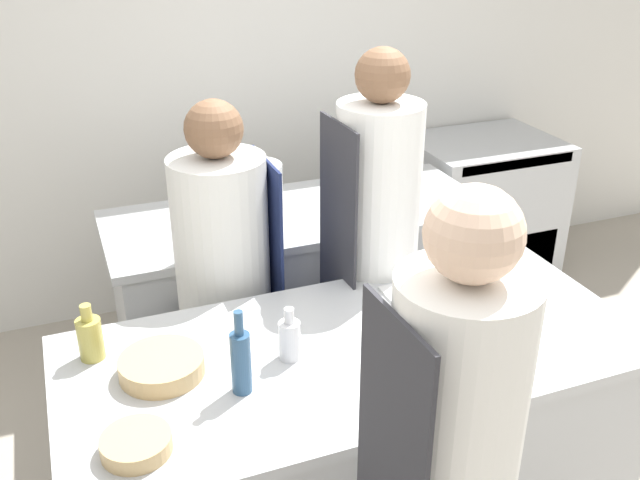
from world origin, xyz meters
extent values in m
cube|color=silver|center=(0.00, 2.13, 1.40)|extent=(8.00, 0.06, 2.80)
cube|color=#B7BABC|center=(0.00, 0.00, 0.43)|extent=(1.95, 0.88, 0.87)
cube|color=#B7BABC|center=(0.00, 0.00, 0.89)|extent=(2.03, 0.92, 0.04)
cube|color=#B7BABC|center=(0.21, 1.18, 0.43)|extent=(1.81, 0.72, 0.87)
cube|color=#B7BABC|center=(0.21, 1.18, 0.89)|extent=(1.89, 0.75, 0.04)
cube|color=#B7BABC|center=(1.65, 1.73, 0.47)|extent=(0.90, 0.71, 0.94)
cube|color=black|center=(1.65, 1.38, 0.26)|extent=(0.72, 0.01, 0.33)
cube|color=black|center=(1.65, 1.38, 0.90)|extent=(0.77, 0.01, 0.06)
cylinder|color=white|center=(-0.10, -0.76, 1.21)|extent=(0.32, 0.32, 0.76)
cube|color=#2D2D33|center=(-0.26, -0.77, 1.10)|extent=(0.02, 0.31, 0.87)
sphere|color=beige|center=(-0.10, -0.76, 1.69)|extent=(0.21, 0.21, 0.21)
cylinder|color=black|center=(-0.29, 0.72, 0.37)|extent=(0.33, 0.33, 0.75)
cylinder|color=silver|center=(-0.29, 0.72, 1.07)|extent=(0.39, 0.39, 0.65)
cube|color=#19234C|center=(-0.09, 0.72, 0.98)|extent=(0.01, 0.37, 0.77)
sphere|color=brown|center=(-0.29, 0.72, 1.51)|extent=(0.23, 0.23, 0.23)
cylinder|color=black|center=(0.32, 0.53, 0.42)|extent=(0.29, 0.29, 0.83)
cylinder|color=white|center=(0.32, 0.53, 1.22)|extent=(0.35, 0.35, 0.77)
cube|color=#2D2D33|center=(0.14, 0.52, 1.11)|extent=(0.03, 0.33, 0.88)
sphere|color=brown|center=(0.32, 0.53, 1.71)|extent=(0.21, 0.21, 0.21)
cylinder|color=#5B2319|center=(0.64, 0.24, 1.02)|extent=(0.07, 0.07, 0.21)
cylinder|color=#5B2319|center=(0.64, 0.24, 1.16)|extent=(0.03, 0.03, 0.08)
cylinder|color=silver|center=(-0.24, 0.02, 0.98)|extent=(0.07, 0.07, 0.14)
cylinder|color=silver|center=(-0.24, 0.02, 1.08)|extent=(0.03, 0.03, 0.05)
cylinder|color=#2D5175|center=(-0.44, -0.09, 1.01)|extent=(0.06, 0.06, 0.21)
cylinder|color=#2D5175|center=(-0.44, -0.09, 1.16)|extent=(0.03, 0.03, 0.08)
cylinder|color=#B2A84C|center=(-0.86, 0.26, 0.98)|extent=(0.08, 0.08, 0.15)
cylinder|color=#B2A84C|center=(-0.86, 0.26, 1.09)|extent=(0.04, 0.04, 0.06)
cylinder|color=tan|center=(0.16, -0.16, 0.94)|extent=(0.22, 0.22, 0.07)
cylinder|color=tan|center=(-0.79, -0.25, 0.94)|extent=(0.20, 0.20, 0.05)
cylinder|color=tan|center=(-0.66, 0.08, 0.94)|extent=(0.28, 0.28, 0.06)
cylinder|color=#33477F|center=(0.26, -0.02, 0.95)|extent=(0.08, 0.08, 0.09)
cube|color=white|center=(0.39, 0.23, 0.92)|extent=(0.31, 0.21, 0.01)
cylinder|color=#B7BABC|center=(0.02, 1.27, 1.03)|extent=(0.27, 0.27, 0.23)
camera|label=1|loc=(-0.87, -1.87, 2.32)|focal=40.00mm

